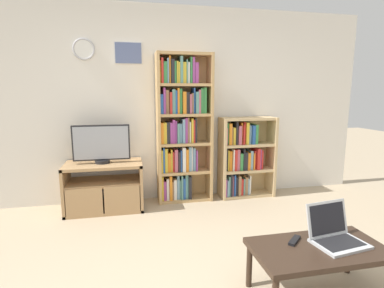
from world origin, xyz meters
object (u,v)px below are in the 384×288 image
(television, at_px, (102,144))
(bookshelf_tall, at_px, (181,128))
(coffee_table, at_px, (318,252))
(bookshelf_short, at_px, (243,157))
(tv_stand, at_px, (104,186))
(remote_near_laptop, at_px, (294,240))
(laptop, at_px, (334,233))

(television, distance_m, bookshelf_tall, 1.04)
(coffee_table, bearing_deg, television, 128.68)
(bookshelf_short, bearing_deg, tv_stand, -175.69)
(television, bearing_deg, bookshelf_short, 3.68)
(bookshelf_tall, xyz_separation_m, remote_near_laptop, (0.48, -2.07, -0.60))
(bookshelf_tall, height_order, laptop, bookshelf_tall)
(remote_near_laptop, bearing_deg, laptop, -144.32)
(coffee_table, height_order, remote_near_laptop, remote_near_laptop)
(bookshelf_tall, height_order, bookshelf_short, bookshelf_tall)
(television, height_order, bookshelf_short, bookshelf_short)
(laptop, relative_size, remote_near_laptop, 2.70)
(tv_stand, xyz_separation_m, bookshelf_tall, (1.01, 0.15, 0.69))
(television, relative_size, coffee_table, 0.72)
(tv_stand, xyz_separation_m, bookshelf_short, (1.89, 0.14, 0.26))
(television, xyz_separation_m, bookshelf_tall, (1.02, 0.13, 0.15))
(tv_stand, height_order, remote_near_laptop, tv_stand)
(bookshelf_short, bearing_deg, laptop, -93.04)
(television, relative_size, bookshelf_tall, 0.35)
(television, distance_m, laptop, 2.71)
(bookshelf_short, bearing_deg, coffee_table, -97.03)
(bookshelf_tall, bearing_deg, remote_near_laptop, -76.88)
(television, xyz_separation_m, bookshelf_short, (1.91, 0.12, -0.28))
(laptop, bearing_deg, tv_stand, 123.91)
(bookshelf_tall, bearing_deg, television, -172.70)
(bookshelf_tall, xyz_separation_m, laptop, (0.77, -2.13, -0.54))
(coffee_table, bearing_deg, bookshelf_short, 82.97)
(bookshelf_tall, xyz_separation_m, coffee_table, (0.61, -2.18, -0.65))
(bookshelf_tall, bearing_deg, tv_stand, -171.50)
(television, xyz_separation_m, remote_near_laptop, (1.51, -1.94, -0.45))
(bookshelf_short, bearing_deg, remote_near_laptop, -100.93)
(bookshelf_tall, bearing_deg, laptop, -70.18)
(tv_stand, distance_m, bookshelf_short, 1.92)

